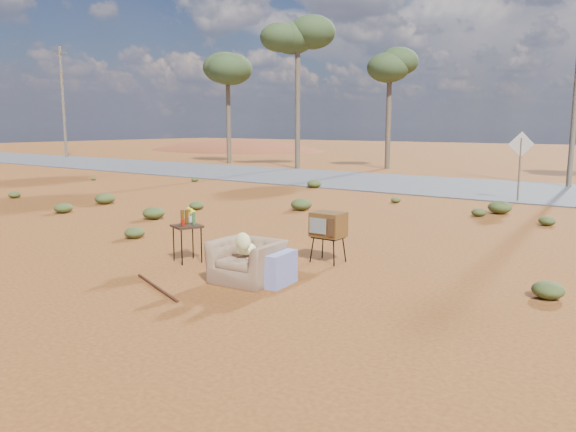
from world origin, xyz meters
The scene contains 13 objects.
ground centered at (0.00, 0.00, 0.00)m, with size 140.00×140.00×0.00m, color #95541D.
highway centered at (0.00, 15.00, 0.02)m, with size 140.00×7.00×0.04m, color #565659.
dirt_mound centered at (-30.00, 34.00, 0.00)m, with size 26.00×18.00×2.00m, color brown.
armchair centered at (0.64, -0.02, 0.40)m, with size 1.21×0.84×0.86m.
tv_unit centered at (0.89, 1.76, 0.66)m, with size 0.56×0.45×0.89m.
side_table centered at (-1.14, 0.34, 0.68)m, with size 0.59×0.59×0.93m.
rusty_bar centered at (-0.28, -1.13, 0.02)m, with size 0.04×0.04×1.62m, color #4A2013.
road_sign centered at (1.50, 12.00, 1.50)m, with size 0.78×0.06×2.19m.
eucalyptus_far_left centered at (-18.00, 20.00, 5.94)m, with size 3.20×3.20×7.10m.
eucalyptus_left centered at (-12.00, 19.00, 6.92)m, with size 3.20×3.20×8.10m.
eucalyptus_near_left centered at (-8.00, 22.00, 5.45)m, with size 3.20×3.20×6.60m.
utility_pole_west centered at (-32.00, 17.50, 4.15)m, with size 1.40×0.20×8.00m.
scrub_patch centered at (-0.82, 4.41, 0.14)m, with size 17.49×8.07×0.33m.
Camera 1 is at (6.05, -6.45, 2.40)m, focal length 35.00 mm.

